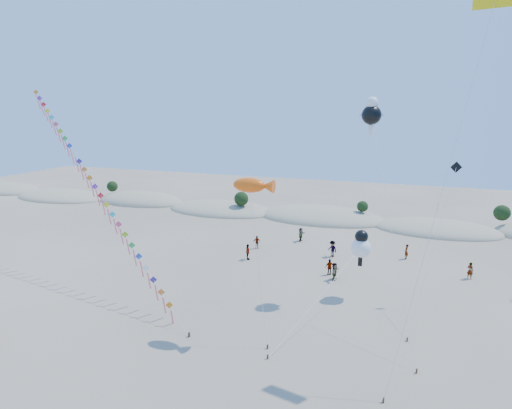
# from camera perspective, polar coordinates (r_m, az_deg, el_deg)

# --- Properties ---
(dune_ridge) EXTENTS (145.30, 11.49, 5.57)m
(dune_ridge) POSITION_cam_1_polar(r_m,az_deg,el_deg) (64.30, 9.51, -1.82)
(dune_ridge) COLOR gray
(dune_ridge) RESTS_ON ground
(kite_train) EXTENTS (26.54, 13.95, 18.71)m
(kite_train) POSITION_cam_1_polar(r_m,az_deg,el_deg) (42.90, -21.19, 3.04)
(kite_train) COLOR #3F2D1E
(kite_train) RESTS_ON ground
(fish_kite) EXTENTS (3.38, 2.85, 11.36)m
(fish_kite) POSITION_cam_1_polar(r_m,az_deg,el_deg) (29.52, -0.32, 2.52)
(fish_kite) COLOR #3F2D1E
(fish_kite) RESTS_ON ground
(cartoon_kite_low) EXTENTS (5.37, 12.76, 5.99)m
(cartoon_kite_low) POSITION_cam_1_polar(r_m,az_deg,el_deg) (37.67, 13.82, -5.32)
(cartoon_kite_low) COLOR #3F2D1E
(cartoon_kite_low) RESTS_ON ground
(cartoon_kite_high) EXTENTS (5.63, 12.39, 16.99)m
(cartoon_kite_high) POSITION_cam_1_polar(r_m,az_deg,el_deg) (37.18, 15.17, 11.70)
(cartoon_kite_high) COLOR #3F2D1E
(cartoon_kite_high) RESTS_ON ground
(parafoil_kite) EXTENTS (5.60, 8.10, 22.51)m
(parafoil_kite) POSITION_cam_1_polar(r_m,az_deg,el_deg) (30.23, 29.09, 21.96)
(parafoil_kite) COLOR #3F2D1E
(parafoil_kite) RESTS_ON ground
(dark_kite) EXTENTS (3.40, 9.22, 11.81)m
(dark_kite) POSITION_cam_1_polar(r_m,az_deg,el_deg) (36.66, 23.72, -0.95)
(dark_kite) COLOR #3F2D1E
(dark_kite) RESTS_ON ground
(beachgoers) EXTENTS (30.30, 12.77, 1.82)m
(beachgoers) POSITION_cam_1_polar(r_m,az_deg,el_deg) (45.21, 14.66, -7.34)
(beachgoers) COLOR slate
(beachgoers) RESTS_ON ground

